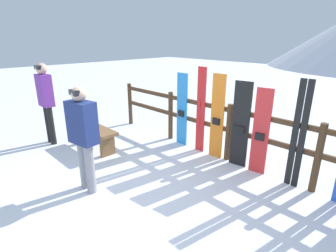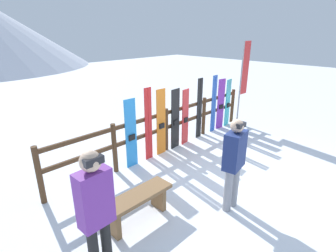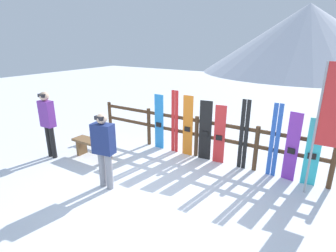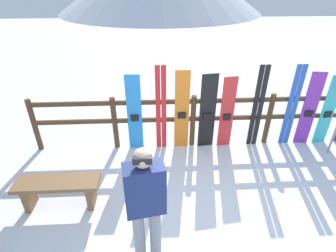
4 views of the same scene
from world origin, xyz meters
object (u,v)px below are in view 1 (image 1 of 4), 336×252
object	(u,v)px
bench	(95,133)
ski_pair_red	(201,111)
snowboard_black_stripe	(240,125)
snowboard_blue	(182,110)
person_navy	(83,133)
snowboard_orange	(217,117)
ski_pair_black	(299,135)
person_purple	(46,97)
snowboard_red	(261,132)

from	to	relation	value
bench	ski_pair_red	world-z (taller)	ski_pair_red
ski_pair_red	snowboard_black_stripe	xyz separation A→B (m)	(0.87, -0.00, -0.09)
snowboard_blue	ski_pair_red	size ratio (longest dim) A/B	0.90
snowboard_blue	snowboard_black_stripe	distance (m)	1.36
person_navy	bench	bearing A→B (deg)	146.53
snowboard_orange	ski_pair_black	distance (m)	1.43
snowboard_black_stripe	ski_pair_black	bearing A→B (deg)	0.21
person_purple	snowboard_orange	world-z (taller)	person_purple
bench	snowboard_orange	distance (m)	2.44
snowboard_blue	snowboard_orange	world-z (taller)	snowboard_orange
snowboard_orange	ski_pair_black	bearing A→B (deg)	0.13
person_purple	ski_pair_red	xyz separation A→B (m)	(2.47, 1.97, -0.18)
snowboard_black_stripe	ski_pair_black	world-z (taller)	ski_pair_black
snowboard_orange	ski_pair_black	xyz separation A→B (m)	(1.43, 0.00, 0.04)
snowboard_blue	ski_pair_red	distance (m)	0.50
bench	snowboard_blue	world-z (taller)	snowboard_blue
snowboard_blue	snowboard_red	distance (m)	1.74
snowboard_black_stripe	snowboard_red	distance (m)	0.37
person_navy	snowboard_black_stripe	distance (m)	2.56
person_purple	snowboard_black_stripe	bearing A→B (deg)	30.46
person_navy	snowboard_orange	bearing A→B (deg)	74.73
snowboard_red	person_navy	bearing A→B (deg)	-122.87
person_navy	snowboard_red	size ratio (longest dim) A/B	1.08
person_purple	snowboard_black_stripe	distance (m)	3.89
snowboard_black_stripe	bench	bearing A→B (deg)	-148.87
person_purple	ski_pair_red	bearing A→B (deg)	38.55
person_purple	person_navy	distance (m)	2.26
snowboard_blue	person_purple	bearing A→B (deg)	-135.20
ski_pair_red	snowboard_black_stripe	size ratio (longest dim) A/B	1.11
person_purple	snowboard_blue	world-z (taller)	person_purple
snowboard_blue	snowboard_black_stripe	world-z (taller)	snowboard_blue
bench	person_navy	xyz separation A→B (m)	(1.28, -0.85, 0.56)
ski_pair_red	snowboard_black_stripe	bearing A→B (deg)	-0.22
ski_pair_red	ski_pair_black	distance (m)	1.82
snowboard_blue	snowboard_black_stripe	size ratio (longest dim) A/B	1.00
person_navy	snowboard_orange	world-z (taller)	snowboard_orange
ski_pair_red	snowboard_red	bearing A→B (deg)	-0.16
person_navy	snowboard_red	xyz separation A→B (m)	(1.48, 2.30, -0.19)
bench	snowboard_blue	xyz separation A→B (m)	(1.03, 1.45, 0.41)
person_navy	ski_pair_red	distance (m)	2.31
bench	ski_pair_black	bearing A→B (deg)	23.46
person_navy	ski_pair_red	xyz separation A→B (m)	(0.24, 2.30, -0.07)
person_navy	snowboard_orange	size ratio (longest dim) A/B	0.99
bench	snowboard_orange	size ratio (longest dim) A/B	0.75
ski_pair_red	ski_pair_black	bearing A→B (deg)	-0.00
snowboard_blue	ski_pair_red	xyz separation A→B (m)	(0.49, 0.00, 0.08)
person_purple	person_navy	xyz separation A→B (m)	(2.23, -0.33, -0.11)
bench	snowboard_black_stripe	size ratio (longest dim) A/B	0.79
snowboard_blue	snowboard_red	size ratio (longest dim) A/B	1.05
bench	ski_pair_black	world-z (taller)	ski_pair_black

